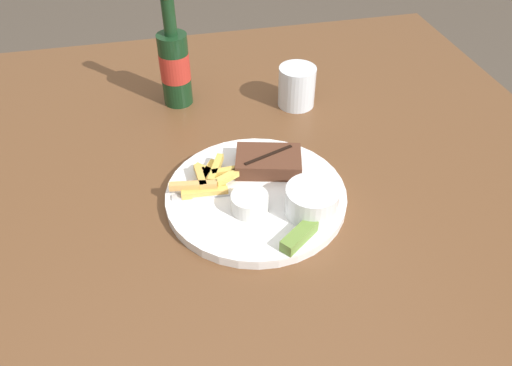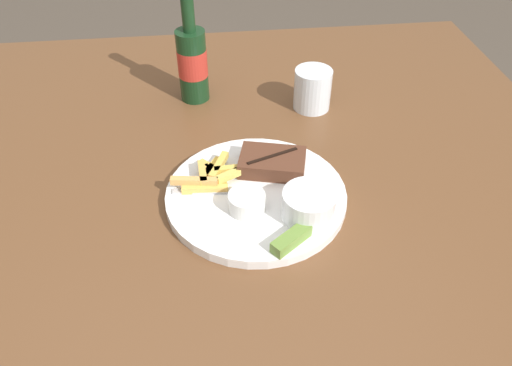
{
  "view_description": "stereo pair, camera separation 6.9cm",
  "coord_description": "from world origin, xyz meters",
  "px_view_note": "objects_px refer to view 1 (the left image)",
  "views": [
    {
      "loc": [
        -0.14,
        -0.62,
        1.35
      ],
      "look_at": [
        0.0,
        0.0,
        0.79
      ],
      "focal_mm": 35.0,
      "sensor_mm": 36.0,
      "label": 1
    },
    {
      "loc": [
        -0.07,
        -0.63,
        1.35
      ],
      "look_at": [
        0.0,
        0.0,
        0.79
      ],
      "focal_mm": 35.0,
      "sensor_mm": 36.0,
      "label": 2
    }
  ],
  "objects_px": {
    "steak_portion": "(268,162)",
    "coleslaw_cup": "(312,199)",
    "drinking_glass": "(297,87)",
    "pickle_spear": "(299,236)",
    "fork_utensil": "(208,195)",
    "dinner_plate": "(256,196)",
    "dipping_sauce_cup": "(250,202)",
    "beer_bottle": "(175,65)"
  },
  "relations": [
    {
      "from": "fork_utensil",
      "to": "drinking_glass",
      "type": "bearing_deg",
      "value": 55.18
    },
    {
      "from": "pickle_spear",
      "to": "fork_utensil",
      "type": "height_order",
      "value": "pickle_spear"
    },
    {
      "from": "dinner_plate",
      "to": "pickle_spear",
      "type": "height_order",
      "value": "pickle_spear"
    },
    {
      "from": "steak_portion",
      "to": "coleslaw_cup",
      "type": "distance_m",
      "value": 0.13
    },
    {
      "from": "dinner_plate",
      "to": "beer_bottle",
      "type": "bearing_deg",
      "value": 105.42
    },
    {
      "from": "steak_portion",
      "to": "coleslaw_cup",
      "type": "height_order",
      "value": "coleslaw_cup"
    },
    {
      "from": "pickle_spear",
      "to": "fork_utensil",
      "type": "xyz_separation_m",
      "value": [
        -0.12,
        0.13,
        -0.01
      ]
    },
    {
      "from": "pickle_spear",
      "to": "drinking_glass",
      "type": "distance_m",
      "value": 0.42
    },
    {
      "from": "steak_portion",
      "to": "pickle_spear",
      "type": "distance_m",
      "value": 0.18
    },
    {
      "from": "dipping_sauce_cup",
      "to": "fork_utensil",
      "type": "bearing_deg",
      "value": 142.06
    },
    {
      "from": "coleslaw_cup",
      "to": "beer_bottle",
      "type": "xyz_separation_m",
      "value": [
        -0.17,
        0.42,
        0.05
      ]
    },
    {
      "from": "coleslaw_cup",
      "to": "dipping_sauce_cup",
      "type": "bearing_deg",
      "value": 164.55
    },
    {
      "from": "fork_utensil",
      "to": "dinner_plate",
      "type": "bearing_deg",
      "value": 0.0
    },
    {
      "from": "coleslaw_cup",
      "to": "pickle_spear",
      "type": "xyz_separation_m",
      "value": [
        -0.04,
        -0.06,
        -0.02
      ]
    },
    {
      "from": "coleslaw_cup",
      "to": "fork_utensil",
      "type": "bearing_deg",
      "value": 154.69
    },
    {
      "from": "dipping_sauce_cup",
      "to": "beer_bottle",
      "type": "height_order",
      "value": "beer_bottle"
    },
    {
      "from": "fork_utensil",
      "to": "beer_bottle",
      "type": "bearing_deg",
      "value": 98.42
    },
    {
      "from": "dinner_plate",
      "to": "dipping_sauce_cup",
      "type": "relative_size",
      "value": 5.05
    },
    {
      "from": "coleslaw_cup",
      "to": "pickle_spear",
      "type": "relative_size",
      "value": 1.24
    },
    {
      "from": "dipping_sauce_cup",
      "to": "coleslaw_cup",
      "type": "bearing_deg",
      "value": -15.45
    },
    {
      "from": "steak_portion",
      "to": "coleslaw_cup",
      "type": "bearing_deg",
      "value": -71.81
    },
    {
      "from": "dipping_sauce_cup",
      "to": "fork_utensil",
      "type": "distance_m",
      "value": 0.08
    },
    {
      "from": "pickle_spear",
      "to": "drinking_glass",
      "type": "relative_size",
      "value": 0.8
    },
    {
      "from": "pickle_spear",
      "to": "steak_portion",
      "type": "bearing_deg",
      "value": 91.1
    },
    {
      "from": "dinner_plate",
      "to": "steak_portion",
      "type": "xyz_separation_m",
      "value": [
        0.04,
        0.06,
        0.02
      ]
    },
    {
      "from": "drinking_glass",
      "to": "pickle_spear",
      "type": "bearing_deg",
      "value": -105.71
    },
    {
      "from": "beer_bottle",
      "to": "drinking_glass",
      "type": "height_order",
      "value": "beer_bottle"
    },
    {
      "from": "coleslaw_cup",
      "to": "fork_utensil",
      "type": "distance_m",
      "value": 0.18
    },
    {
      "from": "dipping_sauce_cup",
      "to": "fork_utensil",
      "type": "relative_size",
      "value": 0.46
    },
    {
      "from": "coleslaw_cup",
      "to": "dinner_plate",
      "type": "bearing_deg",
      "value": 139.22
    },
    {
      "from": "fork_utensil",
      "to": "drinking_glass",
      "type": "relative_size",
      "value": 1.53
    },
    {
      "from": "beer_bottle",
      "to": "pickle_spear",
      "type": "bearing_deg",
      "value": -73.97
    },
    {
      "from": "dipping_sauce_cup",
      "to": "dinner_plate",
      "type": "bearing_deg",
      "value": 63.62
    },
    {
      "from": "steak_portion",
      "to": "coleslaw_cup",
      "type": "relative_size",
      "value": 1.52
    },
    {
      "from": "dinner_plate",
      "to": "steak_portion",
      "type": "distance_m",
      "value": 0.07
    },
    {
      "from": "coleslaw_cup",
      "to": "steak_portion",
      "type": "bearing_deg",
      "value": 108.19
    },
    {
      "from": "drinking_glass",
      "to": "fork_utensil",
      "type": "bearing_deg",
      "value": -130.82
    },
    {
      "from": "steak_portion",
      "to": "fork_utensil",
      "type": "distance_m",
      "value": 0.13
    },
    {
      "from": "dipping_sauce_cup",
      "to": "beer_bottle",
      "type": "distance_m",
      "value": 0.4
    },
    {
      "from": "steak_portion",
      "to": "dinner_plate",
      "type": "bearing_deg",
      "value": -121.78
    },
    {
      "from": "steak_portion",
      "to": "pickle_spear",
      "type": "xyz_separation_m",
      "value": [
        0.0,
        -0.18,
        -0.0
      ]
    },
    {
      "from": "dinner_plate",
      "to": "coleslaw_cup",
      "type": "relative_size",
      "value": 3.58
    }
  ]
}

